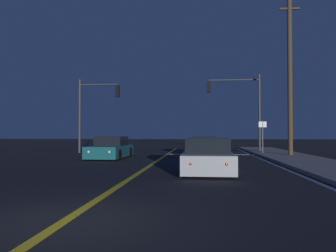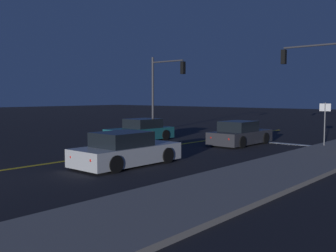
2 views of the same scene
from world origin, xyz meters
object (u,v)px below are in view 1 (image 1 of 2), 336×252
(traffic_signal_near_right, at_px, (241,101))
(street_sign_corner, at_px, (263,132))
(car_lead_oncoming_silver, at_px, (207,157))
(car_parked_curb_teal, at_px, (111,149))
(car_following_oncoming_charcoal, at_px, (204,148))
(utility_pole_right, at_px, (290,69))
(traffic_signal_far_left, at_px, (94,104))

(traffic_signal_near_right, xyz_separation_m, street_sign_corner, (1.14, -2.80, -2.50))
(car_lead_oncoming_silver, bearing_deg, car_parked_curb_teal, 131.66)
(car_following_oncoming_charcoal, bearing_deg, traffic_signal_near_right, 55.92)
(car_following_oncoming_charcoal, relative_size, utility_pole_right, 0.39)
(car_following_oncoming_charcoal, relative_size, traffic_signal_far_left, 0.74)
(car_parked_curb_teal, distance_m, utility_pole_right, 12.47)
(car_following_oncoming_charcoal, height_order, traffic_signal_near_right, traffic_signal_near_right)
(car_parked_curb_teal, height_order, car_lead_oncoming_silver, same)
(car_lead_oncoming_silver, xyz_separation_m, street_sign_corner, (4.09, 10.34, 1.03))
(street_sign_corner, bearing_deg, car_parked_curb_teal, -158.46)
(car_lead_oncoming_silver, xyz_separation_m, utility_pole_right, (5.49, 8.55, 5.08))
(utility_pole_right, bearing_deg, traffic_signal_near_right, 118.98)
(traffic_signal_near_right, relative_size, traffic_signal_far_left, 1.07)
(utility_pole_right, bearing_deg, car_lead_oncoming_silver, -122.72)
(car_following_oncoming_charcoal, distance_m, street_sign_corner, 4.55)
(car_parked_curb_teal, distance_m, street_sign_corner, 10.58)
(car_lead_oncoming_silver, height_order, traffic_signal_far_left, traffic_signal_far_left)
(traffic_signal_near_right, bearing_deg, car_parked_curb_teal, 37.62)
(car_following_oncoming_charcoal, bearing_deg, traffic_signal_far_left, 160.72)
(car_parked_curb_teal, xyz_separation_m, traffic_signal_far_left, (-2.83, 5.27, 3.20))
(utility_pole_right, xyz_separation_m, street_sign_corner, (-1.40, 1.79, -4.04))
(utility_pole_right, distance_m, street_sign_corner, 4.64)
(traffic_signal_near_right, xyz_separation_m, traffic_signal_far_left, (-11.48, -1.40, -0.33))
(traffic_signal_far_left, bearing_deg, traffic_signal_near_right, 6.95)
(car_lead_oncoming_silver, xyz_separation_m, traffic_signal_far_left, (-8.53, 11.74, 3.20))
(utility_pole_right, bearing_deg, street_sign_corner, 128.03)
(car_lead_oncoming_silver, height_order, car_following_oncoming_charcoal, same)
(car_parked_curb_teal, relative_size, car_lead_oncoming_silver, 0.96)
(traffic_signal_far_left, bearing_deg, utility_pole_right, -12.82)
(traffic_signal_near_right, distance_m, street_sign_corner, 3.92)
(car_following_oncoming_charcoal, xyz_separation_m, traffic_signal_near_right, (2.99, 4.39, 3.53))
(traffic_signal_near_right, bearing_deg, street_sign_corner, 112.20)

